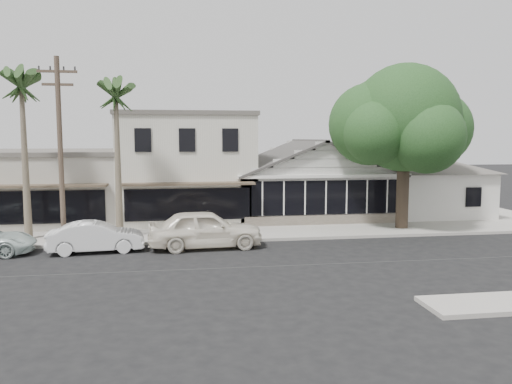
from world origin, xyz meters
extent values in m
plane|color=black|center=(0.00, 0.00, 0.00)|extent=(140.00, 140.00, 0.00)
cube|color=#9E9991|center=(-8.00, 6.75, 0.07)|extent=(90.00, 3.50, 0.15)
cube|color=silver|center=(5.00, 12.50, 1.50)|extent=(10.00, 8.00, 3.00)
cube|color=black|center=(5.00, 8.44, 1.75)|extent=(8.80, 0.10, 2.00)
cube|color=#60564C|center=(5.00, 8.45, 0.35)|extent=(9.60, 0.18, 0.70)
cube|color=silver|center=(13.20, 11.50, 1.50)|extent=(6.00, 6.00, 3.00)
cube|color=beige|center=(-3.00, 13.50, 3.25)|extent=(8.00, 10.00, 6.50)
cube|color=#B2ADA0|center=(-12.00, 13.50, 2.10)|extent=(10.00, 10.00, 4.20)
cylinder|color=brown|center=(-9.00, 5.20, 4.50)|extent=(0.24, 0.24, 9.00)
cube|color=brown|center=(-9.00, 5.20, 8.30)|extent=(1.80, 0.12, 0.12)
cube|color=brown|center=(-9.00, 5.20, 7.70)|extent=(1.40, 0.12, 0.12)
imported|color=white|center=(-2.27, 3.88, 0.92)|extent=(5.50, 2.49, 1.83)
imported|color=white|center=(-7.27, 3.76, 0.71)|extent=(4.41, 1.90, 1.41)
cylinder|color=#443829|center=(8.97, 6.78, 1.84)|extent=(0.69, 0.69, 3.68)
sphere|color=#1D3E19|center=(8.97, 6.78, 6.32)|extent=(5.98, 5.98, 5.98)
sphere|color=#1D3E19|center=(11.04, 7.47, 5.75)|extent=(4.37, 4.37, 4.37)
sphere|color=#1D3E19|center=(7.13, 7.24, 5.98)|extent=(4.60, 4.60, 4.60)
sphere|color=#1D3E19|center=(9.43, 5.05, 5.29)|extent=(3.91, 3.91, 3.91)
sphere|color=#1D3E19|center=(8.28, 8.62, 6.67)|extent=(4.14, 4.14, 4.14)
sphere|color=#1D3E19|center=(10.35, 8.39, 7.13)|extent=(3.68, 3.68, 3.68)
sphere|color=#1D3E19|center=(6.90, 5.86, 5.52)|extent=(3.45, 3.45, 3.45)
cone|color=#726651|center=(-6.49, 6.16, 3.56)|extent=(0.39, 0.39, 7.13)
cone|color=#726651|center=(-11.04, 6.71, 3.80)|extent=(0.40, 0.40, 7.60)
camera|label=1|loc=(-3.41, -19.58, 5.24)|focal=35.00mm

